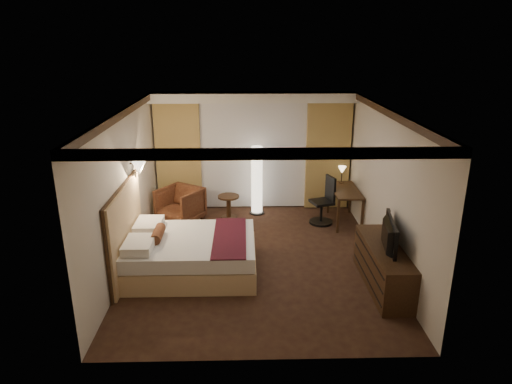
{
  "coord_description": "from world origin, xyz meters",
  "views": [
    {
      "loc": [
        -0.2,
        -7.47,
        3.83
      ],
      "look_at": [
        0.0,
        0.4,
        1.15
      ],
      "focal_mm": 32.0,
      "sensor_mm": 36.0,
      "label": 1
    }
  ],
  "objects_px": {
    "floor_lamp": "(257,180)",
    "side_table": "(229,207)",
    "office_chair": "(322,200)",
    "bed": "(192,254)",
    "armchair": "(180,203)",
    "television": "(385,230)",
    "desk": "(345,206)",
    "dresser": "(383,267)"
  },
  "relations": [
    {
      "from": "office_chair",
      "to": "armchair",
      "type": "bearing_deg",
      "value": 158.58
    },
    {
      "from": "bed",
      "to": "floor_lamp",
      "type": "bearing_deg",
      "value": 66.35
    },
    {
      "from": "office_chair",
      "to": "bed",
      "type": "bearing_deg",
      "value": -158.98
    },
    {
      "from": "side_table",
      "to": "dresser",
      "type": "distance_m",
      "value": 3.96
    },
    {
      "from": "side_table",
      "to": "desk",
      "type": "relative_size",
      "value": 0.43
    },
    {
      "from": "side_table",
      "to": "office_chair",
      "type": "height_order",
      "value": "office_chair"
    },
    {
      "from": "television",
      "to": "armchair",
      "type": "bearing_deg",
      "value": 60.48
    },
    {
      "from": "bed",
      "to": "dresser",
      "type": "xyz_separation_m",
      "value": [
        3.11,
        -0.59,
        0.04
      ]
    },
    {
      "from": "floor_lamp",
      "to": "desk",
      "type": "relative_size",
      "value": 1.29
    },
    {
      "from": "armchair",
      "to": "office_chair",
      "type": "height_order",
      "value": "office_chair"
    },
    {
      "from": "dresser",
      "to": "side_table",
      "type": "bearing_deg",
      "value": 130.37
    },
    {
      "from": "side_table",
      "to": "floor_lamp",
      "type": "xyz_separation_m",
      "value": [
        0.63,
        0.27,
        0.53
      ]
    },
    {
      "from": "floor_lamp",
      "to": "side_table",
      "type": "bearing_deg",
      "value": -156.85
    },
    {
      "from": "office_chair",
      "to": "desk",
      "type": "bearing_deg",
      "value": -12.41
    },
    {
      "from": "office_chair",
      "to": "television",
      "type": "relative_size",
      "value": 1.06
    },
    {
      "from": "armchair",
      "to": "television",
      "type": "relative_size",
      "value": 0.85
    },
    {
      "from": "dresser",
      "to": "floor_lamp",
      "type": "bearing_deg",
      "value": 120.43
    },
    {
      "from": "floor_lamp",
      "to": "desk",
      "type": "distance_m",
      "value": 2.01
    },
    {
      "from": "office_chair",
      "to": "television",
      "type": "distance_m",
      "value": 2.75
    },
    {
      "from": "armchair",
      "to": "dresser",
      "type": "bearing_deg",
      "value": -4.67
    },
    {
      "from": "office_chair",
      "to": "dresser",
      "type": "xyz_separation_m",
      "value": [
        0.56,
        -2.66,
        -0.17
      ]
    },
    {
      "from": "side_table",
      "to": "desk",
      "type": "xyz_separation_m",
      "value": [
        2.51,
        -0.31,
        0.11
      ]
    },
    {
      "from": "desk",
      "to": "side_table",
      "type": "bearing_deg",
      "value": 173.05
    },
    {
      "from": "armchair",
      "to": "office_chair",
      "type": "relative_size",
      "value": 0.8
    },
    {
      "from": "armchair",
      "to": "side_table",
      "type": "bearing_deg",
      "value": 43.05
    },
    {
      "from": "side_table",
      "to": "floor_lamp",
      "type": "distance_m",
      "value": 0.87
    },
    {
      "from": "armchair",
      "to": "floor_lamp",
      "type": "xyz_separation_m",
      "value": [
        1.68,
        0.45,
        0.37
      ]
    },
    {
      "from": "armchair",
      "to": "floor_lamp",
      "type": "relative_size",
      "value": 0.53
    },
    {
      "from": "bed",
      "to": "armchair",
      "type": "height_order",
      "value": "armchair"
    },
    {
      "from": "office_chair",
      "to": "television",
      "type": "xyz_separation_m",
      "value": [
        0.53,
        -2.66,
        0.46
      ]
    },
    {
      "from": "television",
      "to": "dresser",
      "type": "bearing_deg",
      "value": -81.07
    },
    {
      "from": "side_table",
      "to": "armchair",
      "type": "bearing_deg",
      "value": -170.49
    },
    {
      "from": "office_chair",
      "to": "dresser",
      "type": "distance_m",
      "value": 2.72
    },
    {
      "from": "armchair",
      "to": "desk",
      "type": "bearing_deg",
      "value": 31.43
    },
    {
      "from": "bed",
      "to": "floor_lamp",
      "type": "height_order",
      "value": "floor_lamp"
    },
    {
      "from": "armchair",
      "to": "floor_lamp",
      "type": "bearing_deg",
      "value": 48.42
    },
    {
      "from": "desk",
      "to": "dresser",
      "type": "bearing_deg",
      "value": -88.94
    },
    {
      "from": "office_chair",
      "to": "dresser",
      "type": "bearing_deg",
      "value": -96.14
    },
    {
      "from": "bed",
      "to": "floor_lamp",
      "type": "relative_size",
      "value": 1.37
    },
    {
      "from": "armchair",
      "to": "floor_lamp",
      "type": "distance_m",
      "value": 1.78
    },
    {
      "from": "television",
      "to": "side_table",
      "type": "bearing_deg",
      "value": 48.96
    },
    {
      "from": "armchair",
      "to": "office_chair",
      "type": "distance_m",
      "value": 3.06
    }
  ]
}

